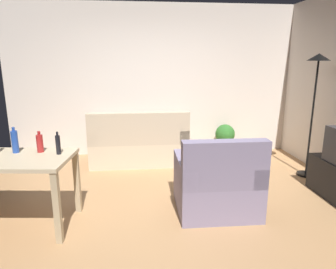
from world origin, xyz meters
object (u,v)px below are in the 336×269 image
object	(u,v)px
torchiere_lamp	(316,82)
bottle_blue	(15,141)
couch	(139,145)
desk	(11,167)
bottle_red	(40,143)
potted_plant	(225,137)
armchair	(217,185)
bottle_dark	(58,144)

from	to	relation	value
torchiere_lamp	bottle_blue	xyz separation A→B (m)	(-3.84, -0.90, -0.53)
couch	desk	size ratio (longest dim) A/B	1.27
torchiere_lamp	bottle_blue	size ratio (longest dim) A/B	6.57
bottle_red	bottle_blue	bearing A→B (deg)	179.12
couch	torchiere_lamp	world-z (taller)	torchiere_lamp
torchiere_lamp	potted_plant	size ratio (longest dim) A/B	3.18
torchiere_lamp	bottle_blue	bearing A→B (deg)	-166.81
couch	potted_plant	xyz separation A→B (m)	(1.59, 0.31, 0.02)
desk	bottle_red	world-z (taller)	bottle_red
potted_plant	armchair	world-z (taller)	armchair
bottle_dark	torchiere_lamp	bearing A→B (deg)	16.51
armchair	bottle_blue	bearing A→B (deg)	-0.63
bottle_blue	bottle_dark	xyz separation A→B (m)	(0.46, -0.10, -0.02)
torchiere_lamp	bottle_red	xyz separation A→B (m)	(-3.59, -0.90, -0.56)
bottle_blue	armchair	bearing A→B (deg)	-1.55
couch	desk	xyz separation A→B (m)	(-1.31, -1.93, 0.34)
bottle_blue	bottle_red	bearing A→B (deg)	-0.88
couch	bottle_dark	distance (m)	2.13
couch	desk	distance (m)	2.36
couch	armchair	xyz separation A→B (m)	(0.87, -1.83, 0.01)
bottle_red	couch	bearing A→B (deg)	59.23
desk	bottle_dark	bearing A→B (deg)	13.28
torchiere_lamp	desk	distance (m)	4.06
torchiere_lamp	bottle_dark	xyz separation A→B (m)	(-3.38, -1.00, -0.55)
desk	bottle_blue	world-z (taller)	bottle_blue
armchair	bottle_blue	world-z (taller)	bottle_blue
torchiere_lamp	armchair	bearing A→B (deg)	-150.00
potted_plant	bottle_blue	size ratio (longest dim) A/B	2.07
couch	bottle_dark	xyz separation A→B (m)	(-0.84, -1.87, 0.56)
bottle_dark	desk	bearing A→B (deg)	-173.12
couch	armchair	size ratio (longest dim) A/B	1.76
potted_plant	bottle_blue	distance (m)	3.61
armchair	couch	bearing A→B (deg)	-63.58
desk	bottle_red	bearing A→B (deg)	37.28
potted_plant	armchair	distance (m)	2.26
couch	potted_plant	world-z (taller)	couch
couch	bottle_red	size ratio (longest dim) A/B	7.14
bottle_dark	couch	bearing A→B (deg)	65.71
armchair	bottle_red	world-z (taller)	bottle_red
torchiere_lamp	bottle_red	distance (m)	3.74
armchair	bottle_dark	bearing A→B (deg)	2.33
couch	potted_plant	size ratio (longest dim) A/B	2.84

